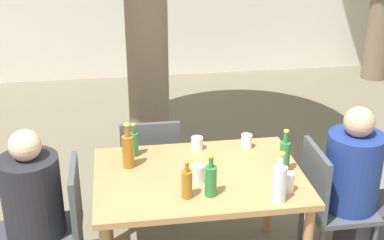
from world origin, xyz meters
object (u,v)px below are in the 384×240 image
(drinking_glass_0, at_px, (289,182))
(green_bottle_5, at_px, (134,143))
(dining_table_front, at_px, (199,186))
(patio_chair_1, at_px, (328,199))
(green_bottle_1, at_px, (284,156))
(water_bottle_4, at_px, (280,183))
(person_seated_1, at_px, (361,193))
(green_bottle_3, at_px, (211,180))
(drinking_glass_2, at_px, (197,143))
(patio_chair_0, at_px, (60,222))
(amber_bottle_0, at_px, (187,183))
(drinking_glass_3, at_px, (247,141))
(person_seated_0, at_px, (22,223))
(amber_bottle_2, at_px, (128,150))
(patio_chair_2, at_px, (150,163))
(drinking_glass_1, at_px, (199,174))

(drinking_glass_0, bearing_deg, green_bottle_5, 145.59)
(dining_table_front, distance_m, patio_chair_1, 0.92)
(green_bottle_1, distance_m, water_bottle_4, 0.36)
(person_seated_1, height_order, green_bottle_5, person_seated_1)
(patio_chair_1, xyz_separation_m, water_bottle_4, (-0.49, -0.38, 0.40))
(green_bottle_1, bearing_deg, green_bottle_3, -157.84)
(patio_chair_1, height_order, green_bottle_1, green_bottle_1)
(person_seated_1, height_order, drinking_glass_2, person_seated_1)
(patio_chair_0, height_order, amber_bottle_0, amber_bottle_0)
(drinking_glass_3, bearing_deg, green_bottle_3, -122.02)
(dining_table_front, distance_m, person_seated_0, 1.14)
(person_seated_0, relative_size, water_bottle_4, 3.66)
(green_bottle_1, relative_size, drinking_glass_3, 2.90)
(amber_bottle_2, bearing_deg, person_seated_0, -166.26)
(amber_bottle_0, xyz_separation_m, green_bottle_3, (0.14, 0.00, 0.01))
(dining_table_front, bearing_deg, green_bottle_1, -4.86)
(green_bottle_5, height_order, drinking_glass_0, green_bottle_5)
(amber_bottle_2, relative_size, water_bottle_4, 0.98)
(green_bottle_3, relative_size, drinking_glass_0, 2.14)
(green_bottle_5, xyz_separation_m, drinking_glass_3, (0.79, -0.01, -0.04))
(person_seated_0, bearing_deg, green_bottle_1, 88.42)
(person_seated_0, height_order, amber_bottle_2, person_seated_0)
(green_bottle_3, distance_m, drinking_glass_2, 0.61)
(green_bottle_3, distance_m, water_bottle_4, 0.40)
(person_seated_0, height_order, green_bottle_3, person_seated_0)
(patio_chair_0, relative_size, patio_chair_2, 1.00)
(dining_table_front, bearing_deg, amber_bottle_2, 158.92)
(amber_bottle_2, bearing_deg, patio_chair_1, -7.21)
(person_seated_0, height_order, green_bottle_5, person_seated_0)
(patio_chair_0, bearing_deg, person_seated_0, -90.00)
(person_seated_1, distance_m, drinking_glass_0, 0.76)
(patio_chair_0, distance_m, drinking_glass_0, 1.47)
(patio_chair_2, relative_size, amber_bottle_2, 2.89)
(dining_table_front, height_order, drinking_glass_2, drinking_glass_2)
(green_bottle_3, bearing_deg, drinking_glass_0, -3.41)
(drinking_glass_1, bearing_deg, patio_chair_1, 5.57)
(person_seated_0, bearing_deg, drinking_glass_2, 106.64)
(patio_chair_2, xyz_separation_m, water_bottle_4, (0.68, -1.07, 0.40))
(water_bottle_4, height_order, drinking_glass_2, water_bottle_4)
(drinking_glass_2, xyz_separation_m, drinking_glass_3, (0.35, -0.03, 0.00))
(patio_chair_1, bearing_deg, amber_bottle_0, 104.35)
(patio_chair_0, bearing_deg, amber_bottle_2, 110.22)
(patio_chair_0, height_order, water_bottle_4, water_bottle_4)
(amber_bottle_2, bearing_deg, water_bottle_4, -32.79)
(person_seated_0, distance_m, water_bottle_4, 1.63)
(amber_bottle_2, bearing_deg, patio_chair_0, -159.78)
(patio_chair_2, xyz_separation_m, drinking_glass_0, (0.77, -0.98, 0.34))
(water_bottle_4, bearing_deg, drinking_glass_1, 145.93)
(green_bottle_1, bearing_deg, person_seated_0, 178.42)
(amber_bottle_2, bearing_deg, drinking_glass_2, 20.65)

